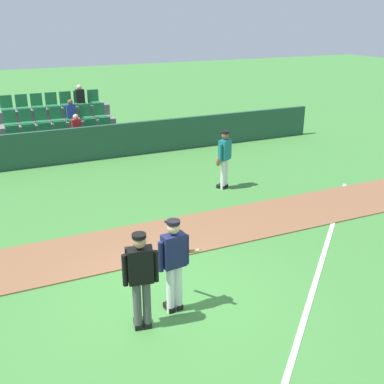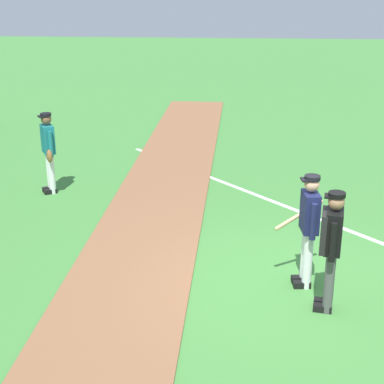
# 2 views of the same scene
# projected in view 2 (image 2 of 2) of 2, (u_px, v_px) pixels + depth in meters

# --- Properties ---
(ground_plane) EXTENTS (80.00, 80.00, 0.00)m
(ground_plane) POSITION_uv_depth(u_px,v_px,m) (288.00, 286.00, 8.88)
(ground_plane) COLOR #42843A
(infield_dirt_path) EXTENTS (28.00, 1.97, 0.03)m
(infield_dirt_path) POSITION_uv_depth(u_px,v_px,m) (129.00, 279.00, 9.07)
(infield_dirt_path) COLOR brown
(infield_dirt_path) RESTS_ON ground
(foul_line_chalk) EXTENTS (8.78, 8.33, 0.01)m
(foul_line_chalk) POSITION_uv_depth(u_px,v_px,m) (303.00, 213.00, 11.65)
(foul_line_chalk) COLOR white
(foul_line_chalk) RESTS_ON ground
(batter_navy_jersey) EXTENTS (0.72, 0.75, 1.76)m
(batter_navy_jersey) POSITION_uv_depth(u_px,v_px,m) (308.00, 226.00, 8.60)
(batter_navy_jersey) COLOR white
(batter_navy_jersey) RESTS_ON ground
(umpire_home_plate) EXTENTS (0.58, 0.35, 1.76)m
(umpire_home_plate) POSITION_uv_depth(u_px,v_px,m) (331.00, 245.00, 7.94)
(umpire_home_plate) COLOR #4C4C4C
(umpire_home_plate) RESTS_ON ground
(runner_teal_jersey) EXTENTS (0.63, 0.43, 1.76)m
(runner_teal_jersey) POSITION_uv_depth(u_px,v_px,m) (49.00, 150.00, 12.48)
(runner_teal_jersey) COLOR white
(runner_teal_jersey) RESTS_ON ground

